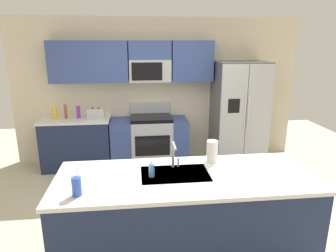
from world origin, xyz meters
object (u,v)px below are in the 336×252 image
(drink_cup_blue, at_px, (77,186))
(pepper_mill, at_px, (66,112))
(range_oven, at_px, (149,141))
(bottle_purple, at_px, (78,112))
(toaster, at_px, (96,113))
(bottle_yellow, at_px, (55,112))
(sink_faucet, at_px, (174,153))
(paper_towel_roll, at_px, (212,151))
(refrigerator, at_px, (239,113))
(soap_dispenser, at_px, (152,170))

(drink_cup_blue, bearing_deg, pepper_mill, 103.43)
(range_oven, distance_m, bottle_purple, 1.34)
(toaster, xyz_separation_m, pepper_mill, (-0.51, 0.05, 0.03))
(bottle_yellow, height_order, sink_faucet, sink_faucet)
(drink_cup_blue, xyz_separation_m, paper_towel_roll, (1.34, 0.61, 0.03))
(sink_faucet, bearing_deg, paper_towel_roll, 16.19)
(sink_faucet, bearing_deg, refrigerator, 56.39)
(sink_faucet, bearing_deg, pepper_mill, 124.34)
(drink_cup_blue, relative_size, soap_dispenser, 1.69)
(range_oven, height_order, drink_cup_blue, drink_cup_blue)
(bottle_purple, height_order, sink_faucet, sink_faucet)
(drink_cup_blue, bearing_deg, refrigerator, 48.66)
(sink_faucet, bearing_deg, bottle_purple, 120.49)
(bottle_yellow, xyz_separation_m, drink_cup_blue, (0.84, -2.77, -0.03))
(refrigerator, distance_m, sink_faucet, 2.68)
(refrigerator, xyz_separation_m, sink_faucet, (-1.48, -2.23, 0.14))
(bottle_purple, relative_size, soap_dispenser, 1.24)
(bottle_yellow, distance_m, paper_towel_roll, 3.07)
(refrigerator, distance_m, pepper_mill, 3.05)
(pepper_mill, bearing_deg, range_oven, 0.10)
(range_oven, relative_size, soap_dispenser, 8.00)
(paper_towel_roll, bearing_deg, soap_dispenser, -155.39)
(toaster, height_order, sink_faucet, sink_faucet)
(refrigerator, height_order, bottle_purple, refrigerator)
(toaster, bearing_deg, refrigerator, -0.44)
(refrigerator, bearing_deg, range_oven, 177.46)
(refrigerator, bearing_deg, pepper_mill, 178.69)
(refrigerator, height_order, sink_faucet, refrigerator)
(sink_faucet, bearing_deg, range_oven, 93.49)
(toaster, bearing_deg, drink_cup_blue, -86.80)
(bottle_purple, xyz_separation_m, drink_cup_blue, (0.45, -2.79, -0.02))
(range_oven, bearing_deg, paper_towel_roll, -75.00)
(pepper_mill, bearing_deg, soap_dispenser, -61.92)
(pepper_mill, height_order, drink_cup_blue, drink_cup_blue)
(drink_cup_blue, bearing_deg, sink_faucet, 28.13)
(soap_dispenser, bearing_deg, bottle_purple, 114.08)
(refrigerator, bearing_deg, sink_faucet, -123.61)
(bottle_purple, bearing_deg, paper_towel_roll, -50.46)
(bottle_yellow, bearing_deg, toaster, -3.26)
(pepper_mill, xyz_separation_m, sink_faucet, (1.57, -2.29, 0.04))
(bottle_yellow, distance_m, drink_cup_blue, 2.89)
(paper_towel_roll, bearing_deg, toaster, 125.28)
(refrigerator, distance_m, drink_cup_blue, 3.61)
(range_oven, xyz_separation_m, bottle_purple, (-1.22, 0.01, 0.56))
(toaster, relative_size, bottle_purple, 1.32)
(pepper_mill, bearing_deg, paper_towel_roll, -47.17)
(toaster, height_order, drink_cup_blue, drink_cup_blue)
(pepper_mill, relative_size, drink_cup_blue, 0.86)
(toaster, xyz_separation_m, bottle_purple, (-0.30, 0.06, 0.02))
(range_oven, bearing_deg, sink_faucet, -86.51)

